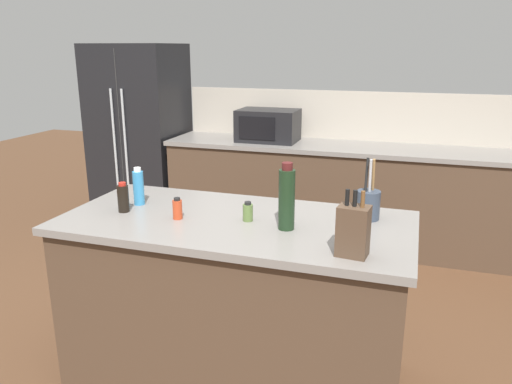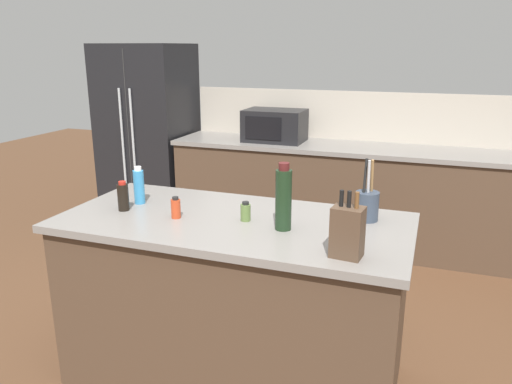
{
  "view_description": "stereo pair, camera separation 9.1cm",
  "coord_description": "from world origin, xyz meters",
  "px_view_note": "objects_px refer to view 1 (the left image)",
  "views": [
    {
      "loc": [
        0.86,
        -2.28,
        1.8
      ],
      "look_at": [
        0.0,
        0.35,
        0.99
      ],
      "focal_mm": 35.0,
      "sensor_mm": 36.0,
      "label": 1
    },
    {
      "loc": [
        0.94,
        -2.26,
        1.8
      ],
      "look_at": [
        0.0,
        0.35,
        0.99
      ],
      "focal_mm": 35.0,
      "sensor_mm": 36.0,
      "label": 2
    }
  ],
  "objects_px": {
    "utensil_crock": "(368,204)",
    "soy_sauce_bottle": "(123,198)",
    "dish_soap_bottle": "(138,187)",
    "microwave": "(268,125)",
    "spice_jar_paprika": "(177,209)",
    "knife_block": "(353,230)",
    "refrigerator": "(140,135)",
    "wine_bottle": "(287,198)",
    "spice_jar_oregano": "(248,212)"
  },
  "relations": [
    {
      "from": "soy_sauce_bottle",
      "to": "dish_soap_bottle",
      "type": "relative_size",
      "value": 0.76
    },
    {
      "from": "microwave",
      "to": "dish_soap_bottle",
      "type": "height_order",
      "value": "microwave"
    },
    {
      "from": "knife_block",
      "to": "dish_soap_bottle",
      "type": "relative_size",
      "value": 1.35
    },
    {
      "from": "refrigerator",
      "to": "dish_soap_bottle",
      "type": "bearing_deg",
      "value": -59.43
    },
    {
      "from": "refrigerator",
      "to": "microwave",
      "type": "bearing_deg",
      "value": -2.09
    },
    {
      "from": "microwave",
      "to": "utensil_crock",
      "type": "relative_size",
      "value": 1.74
    },
    {
      "from": "utensil_crock",
      "to": "soy_sauce_bottle",
      "type": "xyz_separation_m",
      "value": [
        -1.27,
        -0.29,
        -0.01
      ]
    },
    {
      "from": "microwave",
      "to": "soy_sauce_bottle",
      "type": "height_order",
      "value": "microwave"
    },
    {
      "from": "refrigerator",
      "to": "knife_block",
      "type": "height_order",
      "value": "refrigerator"
    },
    {
      "from": "spice_jar_paprika",
      "to": "refrigerator",
      "type": "bearing_deg",
      "value": 124.51
    },
    {
      "from": "knife_block",
      "to": "spice_jar_oregano",
      "type": "height_order",
      "value": "knife_block"
    },
    {
      "from": "microwave",
      "to": "wine_bottle",
      "type": "bearing_deg",
      "value": -71.18
    },
    {
      "from": "refrigerator",
      "to": "dish_soap_bottle",
      "type": "distance_m",
      "value": 2.53
    },
    {
      "from": "utensil_crock",
      "to": "soy_sauce_bottle",
      "type": "bearing_deg",
      "value": -167.23
    },
    {
      "from": "refrigerator",
      "to": "microwave",
      "type": "height_order",
      "value": "refrigerator"
    },
    {
      "from": "knife_block",
      "to": "microwave",
      "type": "bearing_deg",
      "value": 120.66
    },
    {
      "from": "dish_soap_bottle",
      "to": "spice_jar_oregano",
      "type": "distance_m",
      "value": 0.68
    },
    {
      "from": "dish_soap_bottle",
      "to": "spice_jar_paprika",
      "type": "xyz_separation_m",
      "value": [
        0.32,
        -0.16,
        -0.05
      ]
    },
    {
      "from": "refrigerator",
      "to": "spice_jar_oregano",
      "type": "xyz_separation_m",
      "value": [
        1.96,
        -2.25,
        0.07
      ]
    },
    {
      "from": "microwave",
      "to": "spice_jar_paprika",
      "type": "distance_m",
      "value": 2.29
    },
    {
      "from": "utensil_crock",
      "to": "dish_soap_bottle",
      "type": "bearing_deg",
      "value": -173.28
    },
    {
      "from": "soy_sauce_bottle",
      "to": "spice_jar_oregano",
      "type": "bearing_deg",
      "value": 5.94
    },
    {
      "from": "microwave",
      "to": "spice_jar_paprika",
      "type": "bearing_deg",
      "value": -85.12
    },
    {
      "from": "refrigerator",
      "to": "knife_block",
      "type": "distance_m",
      "value": 3.58
    },
    {
      "from": "knife_block",
      "to": "utensil_crock",
      "type": "xyz_separation_m",
      "value": [
        0.01,
        0.5,
        -0.03
      ]
    },
    {
      "from": "refrigerator",
      "to": "soy_sauce_bottle",
      "type": "distance_m",
      "value": 2.65
    },
    {
      "from": "refrigerator",
      "to": "spice_jar_paprika",
      "type": "distance_m",
      "value": 2.83
    },
    {
      "from": "utensil_crock",
      "to": "spice_jar_paprika",
      "type": "xyz_separation_m",
      "value": [
        -0.94,
        -0.3,
        -0.03
      ]
    },
    {
      "from": "spice_jar_oregano",
      "to": "utensil_crock",
      "type": "bearing_deg",
      "value": 20.39
    },
    {
      "from": "dish_soap_bottle",
      "to": "utensil_crock",
      "type": "bearing_deg",
      "value": 6.72
    },
    {
      "from": "refrigerator",
      "to": "microwave",
      "type": "xyz_separation_m",
      "value": [
        1.41,
        -0.05,
        0.17
      ]
    },
    {
      "from": "utensil_crock",
      "to": "refrigerator",
      "type": "bearing_deg",
      "value": 141.38
    },
    {
      "from": "soy_sauce_bottle",
      "to": "knife_block",
      "type": "bearing_deg",
      "value": -9.7
    },
    {
      "from": "refrigerator",
      "to": "wine_bottle",
      "type": "xyz_separation_m",
      "value": [
        2.18,
        -2.3,
        0.18
      ]
    },
    {
      "from": "utensil_crock",
      "to": "wine_bottle",
      "type": "xyz_separation_m",
      "value": [
        -0.36,
        -0.27,
        0.07
      ]
    },
    {
      "from": "dish_soap_bottle",
      "to": "soy_sauce_bottle",
      "type": "bearing_deg",
      "value": -95.03
    },
    {
      "from": "spice_jar_oregano",
      "to": "dish_soap_bottle",
      "type": "bearing_deg",
      "value": 174.23
    },
    {
      "from": "refrigerator",
      "to": "utensil_crock",
      "type": "xyz_separation_m",
      "value": [
        2.54,
        -2.03,
        0.11
      ]
    },
    {
      "from": "utensil_crock",
      "to": "soy_sauce_bottle",
      "type": "distance_m",
      "value": 1.3
    },
    {
      "from": "soy_sauce_bottle",
      "to": "spice_jar_oregano",
      "type": "xyz_separation_m",
      "value": [
        0.69,
        0.07,
        -0.03
      ]
    },
    {
      "from": "spice_jar_paprika",
      "to": "soy_sauce_bottle",
      "type": "bearing_deg",
      "value": 177.21
    },
    {
      "from": "refrigerator",
      "to": "spice_jar_paprika",
      "type": "height_order",
      "value": "refrigerator"
    },
    {
      "from": "spice_jar_paprika",
      "to": "wine_bottle",
      "type": "bearing_deg",
      "value": 2.83
    },
    {
      "from": "spice_jar_paprika",
      "to": "utensil_crock",
      "type": "bearing_deg",
      "value": 17.94
    },
    {
      "from": "refrigerator",
      "to": "wine_bottle",
      "type": "relative_size",
      "value": 5.51
    },
    {
      "from": "wine_bottle",
      "to": "dish_soap_bottle",
      "type": "distance_m",
      "value": 0.9
    },
    {
      "from": "soy_sauce_bottle",
      "to": "spice_jar_paprika",
      "type": "xyz_separation_m",
      "value": [
        0.33,
        -0.02,
        -0.02
      ]
    },
    {
      "from": "spice_jar_oregano",
      "to": "wine_bottle",
      "type": "bearing_deg",
      "value": -15.21
    },
    {
      "from": "knife_block",
      "to": "dish_soap_bottle",
      "type": "distance_m",
      "value": 1.29
    },
    {
      "from": "soy_sauce_bottle",
      "to": "dish_soap_bottle",
      "type": "distance_m",
      "value": 0.14
    }
  ]
}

